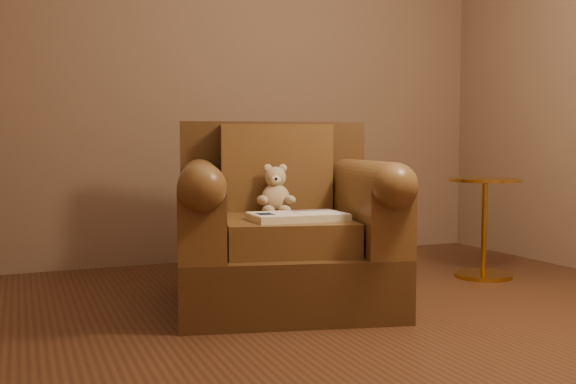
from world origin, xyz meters
name	(u,v)px	position (x,y,z in m)	size (l,w,h in m)	color
floor	(377,326)	(0.00, 0.00, 0.00)	(4.00, 4.00, 0.00)	#4C2C1A
armchair	(283,232)	(-0.23, 0.62, 0.38)	(1.32, 1.28, 0.99)	#493018
teddy_bear	(276,194)	(-0.23, 0.71, 0.58)	(0.20, 0.23, 0.28)	tan
guidebook	(297,216)	(-0.25, 0.37, 0.49)	(0.48, 0.31, 0.04)	beige
side_table	(484,224)	(1.21, 0.72, 0.34)	(0.46, 0.46, 0.64)	gold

